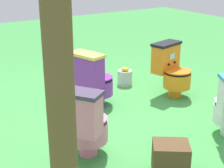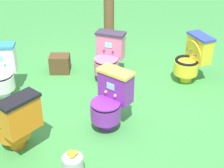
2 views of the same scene
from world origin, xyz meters
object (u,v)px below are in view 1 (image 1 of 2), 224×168
at_px(lemon_bucket, 125,77).
at_px(wooden_post, 60,96).
at_px(small_crate, 170,158).
at_px(toilet_pink, 84,123).
at_px(toilet_purple, 93,79).
at_px(toilet_orange, 172,70).

bearing_deg(lemon_bucket, wooden_post, 47.54).
bearing_deg(small_crate, toilet_pink, -50.71).
height_order(toilet_pink, lemon_bucket, toilet_pink).
bearing_deg(toilet_purple, lemon_bucket, 102.92).
relative_size(wooden_post, lemon_bucket, 7.38).
bearing_deg(toilet_orange, lemon_bucket, -80.85).
xyz_separation_m(toilet_orange, wooden_post, (2.33, 1.54, 0.65)).
height_order(toilet_purple, toilet_orange, same).
bearing_deg(wooden_post, toilet_pink, -126.12).
relative_size(toilet_purple, lemon_bucket, 2.63).
relative_size(toilet_purple, wooden_post, 0.36).
bearing_deg(toilet_pink, toilet_purple, 111.44).
bearing_deg(toilet_pink, lemon_bucket, 100.26).
bearing_deg(wooden_post, toilet_purple, -125.04).
relative_size(toilet_pink, wooden_post, 0.36).
xyz_separation_m(toilet_pink, toilet_purple, (-0.68, -1.00, 0.00)).
xyz_separation_m(toilet_purple, small_crate, (0.17, 1.63, -0.23)).
distance_m(toilet_orange, wooden_post, 2.86).
distance_m(toilet_purple, wooden_post, 2.26).
bearing_deg(toilet_orange, toilet_purple, -25.93).
bearing_deg(toilet_purple, wooden_post, -51.88).
distance_m(toilet_pink, lemon_bucket, 2.09).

